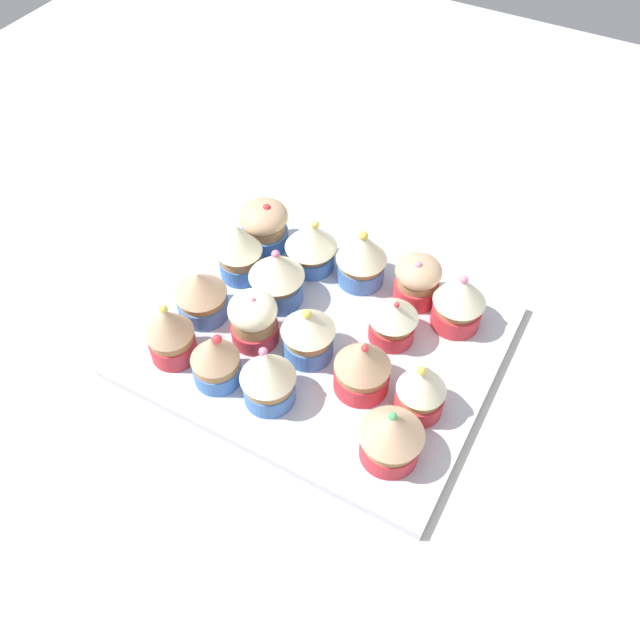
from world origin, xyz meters
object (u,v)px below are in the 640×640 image
object	(u,v)px
cupcake_2	(268,376)
cupcake_8	(422,388)
cupcake_16	(459,301)
cupcake_15	(417,280)
cupcake_1	(215,358)
cupcake_5	(253,319)
cupcake_7	(363,365)
baking_tray	(320,340)
cupcake_11	(393,318)
cupcake_12	(264,225)
cupcake_13	(311,244)
cupcake_0	(170,333)
cupcake_10	(277,276)
cupcake_14	(362,257)
cupcake_9	(239,250)
cupcake_6	(308,332)
cupcake_3	(391,436)

from	to	relation	value
cupcake_2	cupcake_8	size ratio (longest dim) A/B	1.00
cupcake_16	cupcake_15	bearing A→B (deg)	167.37
cupcake_1	cupcake_5	bearing A→B (deg)	84.73
cupcake_1	cupcake_7	bearing A→B (deg)	24.67
baking_tray	cupcake_11	bearing A→B (deg)	28.82
cupcake_8	cupcake_12	world-z (taller)	cupcake_8
cupcake_7	cupcake_8	xyz separation A→B (cm)	(6.61, 0.31, -0.04)
cupcake_8	cupcake_12	xyz separation A→B (cm)	(-27.60, 13.74, -0.45)
cupcake_11	cupcake_13	bearing A→B (deg)	157.41
cupcake_0	cupcake_15	distance (cm)	29.33
cupcake_11	cupcake_10	bearing A→B (deg)	-175.54
baking_tray	cupcake_14	size ratio (longest dim) A/B	5.02
cupcake_9	cupcake_13	bearing A→B (deg)	38.71
cupcake_7	cupcake_11	size ratio (longest dim) A/B	1.20
cupcake_6	cupcake_13	xyz separation A→B (cm)	(-6.53, 12.43, -0.07)
cupcake_1	cupcake_12	size ratio (longest dim) A/B	1.05
cupcake_6	cupcake_13	size ratio (longest dim) A/B	1.04
cupcake_2	cupcake_5	xyz separation A→B (cm)	(-5.74, 6.18, -0.43)
baking_tray	cupcake_7	world-z (taller)	cupcake_7
cupcake_5	cupcake_11	size ratio (longest dim) A/B	1.08
cupcake_10	cupcake_2	bearing A→B (deg)	-62.47
cupcake_10	cupcake_16	bearing A→B (deg)	18.34
cupcake_8	cupcake_7	bearing A→B (deg)	-177.28
cupcake_1	cupcake_12	bearing A→B (deg)	107.89
cupcake_9	cupcake_15	xyz separation A→B (cm)	(20.72, 6.66, -0.94)
cupcake_5	cupcake_10	distance (cm)	6.70
cupcake_6	cupcake_7	xyz separation A→B (cm)	(7.34, -1.19, 0.14)
cupcake_0	cupcake_14	bearing A→B (deg)	57.38
cupcake_5	cupcake_6	distance (cm)	6.46
baking_tray	cupcake_3	size ratio (longest dim) A/B	5.57
baking_tray	cupcake_16	bearing A→B (deg)	36.51
cupcake_16	cupcake_2	bearing A→B (deg)	-124.88
cupcake_16	cupcake_9	bearing A→B (deg)	-168.49
cupcake_9	cupcake_3	bearing A→B (deg)	-27.75
cupcake_6	cupcake_12	size ratio (longest dim) A/B	1.08
cupcake_3	cupcake_5	distance (cm)	20.85
cupcake_7	cupcake_8	bearing A→B (deg)	2.72
cupcake_1	cupcake_7	world-z (taller)	cupcake_7
cupcake_6	cupcake_14	size ratio (longest dim) A/B	0.95
baking_tray	cupcake_12	distance (cm)	17.53
cupcake_8	cupcake_14	distance (cm)	19.75
cupcake_11	cupcake_12	size ratio (longest dim) A/B	0.96
cupcake_10	cupcake_12	xyz separation A→B (cm)	(-6.34, 7.32, -0.49)
cupcake_7	cupcake_10	xyz separation A→B (cm)	(-14.65, 6.73, -0.00)
cupcake_6	cupcake_12	world-z (taller)	cupcake_6
cupcake_11	cupcake_13	size ratio (longest dim) A/B	0.92
cupcake_8	cupcake_15	world-z (taller)	cupcake_8
cupcake_13	cupcake_6	bearing A→B (deg)	-62.31
cupcake_5	cupcake_12	bearing A→B (deg)	117.55
cupcake_6	cupcake_16	bearing A→B (deg)	43.38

